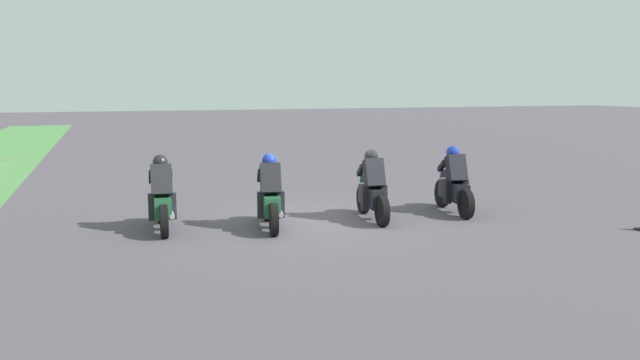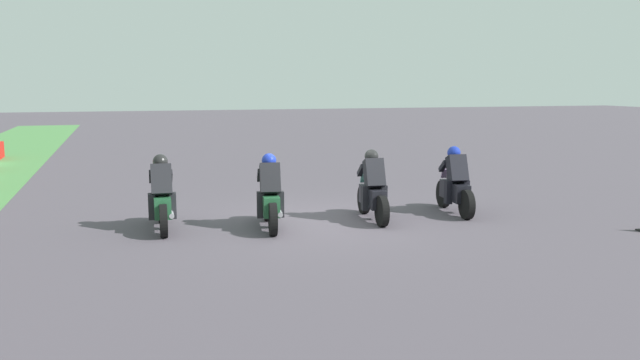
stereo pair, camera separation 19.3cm
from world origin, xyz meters
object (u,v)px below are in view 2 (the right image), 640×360
object	(u,v)px
rider_lane_c	(270,197)
rider_lane_d	(162,199)
rider_lane_a	(455,186)
rider_lane_b	(373,191)

from	to	relation	value
rider_lane_c	rider_lane_d	distance (m)	2.15
rider_lane_a	rider_lane_c	bearing A→B (deg)	100.50
rider_lane_c	rider_lane_a	bearing A→B (deg)	-78.55
rider_lane_a	rider_lane_b	xyz separation A→B (m)	(-0.12, 2.05, 0.00)
rider_lane_b	rider_lane_c	xyz separation A→B (m)	(-0.11, 2.28, 0.00)
rider_lane_a	rider_lane_b	bearing A→B (deg)	100.77
rider_lane_b	rider_lane_d	world-z (taller)	same
rider_lane_d	rider_lane_a	bearing A→B (deg)	-90.36
rider_lane_b	rider_lane_d	bearing A→B (deg)	90.98
rider_lane_a	rider_lane_d	bearing A→B (deg)	95.17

